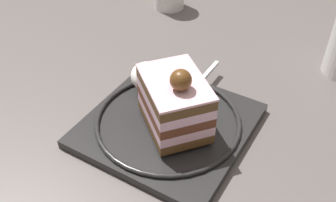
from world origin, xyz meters
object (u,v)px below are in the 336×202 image
(whipped_cream_dollop, at_px, (146,76))
(cake_slice, at_px, (175,102))
(fork, at_px, (199,83))
(dessert_plate, at_px, (168,124))

(whipped_cream_dollop, bearing_deg, cake_slice, -23.60)
(fork, bearing_deg, dessert_plate, -81.79)
(cake_slice, bearing_deg, whipped_cream_dollop, 156.40)
(cake_slice, bearing_deg, dessert_plate, 169.58)
(dessert_plate, distance_m, whipped_cream_dollop, 0.08)
(cake_slice, relative_size, whipped_cream_dollop, 2.68)
(cake_slice, xyz_separation_m, whipped_cream_dollop, (-0.08, 0.03, -0.02))
(dessert_plate, xyz_separation_m, whipped_cream_dollop, (-0.07, 0.03, 0.03))
(fork, bearing_deg, whipped_cream_dollop, -136.50)
(dessert_plate, relative_size, cake_slice, 1.94)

